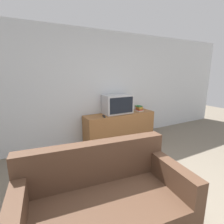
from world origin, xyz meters
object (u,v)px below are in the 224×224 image
object	(u,v)px
tv_stand	(120,127)
remote_on_stand	(104,116)
book_stack	(139,109)
couch	(104,209)
television	(118,104)

from	to	relation	value
tv_stand	remote_on_stand	world-z (taller)	remote_on_stand
tv_stand	book_stack	xyz separation A→B (m)	(0.57, -0.02, 0.41)
couch	book_stack	distance (m)	3.02
tv_stand	remote_on_stand	bearing A→B (deg)	-166.94
book_stack	couch	bearing A→B (deg)	-133.87
couch	tv_stand	bearing A→B (deg)	62.58
television	remote_on_stand	distance (m)	0.52
tv_stand	remote_on_stand	size ratio (longest dim) A/B	9.52
couch	remote_on_stand	bearing A→B (deg)	71.01
tv_stand	couch	world-z (taller)	couch
television	couch	distance (m)	2.72
television	couch	bearing A→B (deg)	-123.42
couch	book_stack	xyz separation A→B (m)	(2.07, 2.15, 0.44)
television	book_stack	xyz separation A→B (m)	(0.61, -0.06, -0.16)
book_stack	remote_on_stand	xyz separation A→B (m)	(-1.06, -0.10, -0.05)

